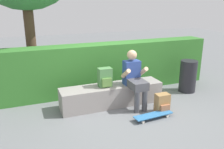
{
  "coord_description": "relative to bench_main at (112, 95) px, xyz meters",
  "views": [
    {
      "loc": [
        -1.75,
        -4.08,
        2.19
      ],
      "look_at": [
        0.05,
        0.49,
        0.65
      ],
      "focal_mm": 38.09,
      "sensor_mm": 36.0,
      "label": 1
    }
  ],
  "objects": [
    {
      "name": "person_skater",
      "position": [
        0.42,
        -0.22,
        0.42
      ],
      "size": [
        0.49,
        0.62,
        1.2
      ],
      "color": "#2D4793",
      "rests_on": "ground"
    },
    {
      "name": "backpack_on_ground",
      "position": [
        0.81,
        -0.73,
        -0.03
      ],
      "size": [
        0.28,
        0.23,
        0.4
      ],
      "color": "#A37A47",
      "rests_on": "ground"
    },
    {
      "name": "bench_main",
      "position": [
        0.0,
        0.0,
        0.0
      ],
      "size": [
        2.22,
        0.51,
        0.45
      ],
      "color": "gray",
      "rests_on": "ground"
    },
    {
      "name": "backpack_on_bench",
      "position": [
        -0.16,
        -0.01,
        0.42
      ],
      "size": [
        0.28,
        0.23,
        0.4
      ],
      "color": "#51894C",
      "rests_on": "bench_main"
    },
    {
      "name": "trash_bin",
      "position": [
        2.06,
        0.07,
        0.17
      ],
      "size": [
        0.41,
        0.41,
        0.79
      ],
      "color": "#232328",
      "rests_on": "ground"
    },
    {
      "name": "ground_plane",
      "position": [
        0.0,
        -0.37,
        -0.23
      ],
      "size": [
        24.0,
        24.0,
        0.0
      ],
      "primitive_type": "plane",
      "color": "slate"
    },
    {
      "name": "skateboard_near_person",
      "position": [
        0.51,
        -0.9,
        -0.15
      ],
      "size": [
        0.81,
        0.26,
        0.09
      ],
      "color": "teal",
      "rests_on": "ground"
    },
    {
      "name": "hedge_row",
      "position": [
        0.33,
        0.9,
        0.37
      ],
      "size": [
        5.24,
        0.53,
        1.2
      ],
      "color": "#34772C",
      "rests_on": "ground"
    }
  ]
}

